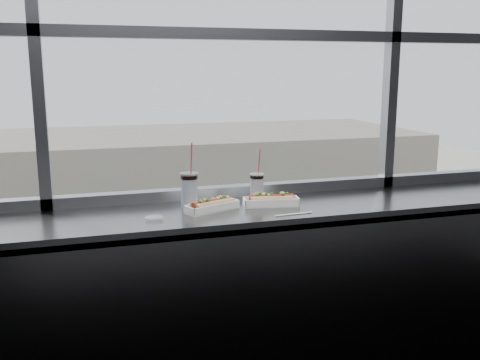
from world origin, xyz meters
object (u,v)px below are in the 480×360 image
object	(u,v)px
wrapper	(154,217)
car_far_b	(170,291)
loose_straw	(294,214)
car_near_d	(282,358)
tree_right	(275,220)
pedestrian_b	(62,277)
hotdog_tray_right	(271,200)
car_near_e	(397,338)
hotdog_tray_left	(212,205)
tree_center	(121,240)
pedestrian_c	(205,256)
soda_cup_right	(257,186)
soda_cup_left	(189,188)
car_far_c	(299,277)

from	to	relation	value
wrapper	car_far_b	xyz separation A→B (m)	(3.84, 24.37, -10.98)
loose_straw	car_near_d	bearing A→B (deg)	65.13
wrapper	tree_right	world-z (taller)	wrapper
car_near_d	pedestrian_b	xyz separation A→B (m)	(-8.96, 11.95, 0.00)
hotdog_tray_right	car_near_d	bearing A→B (deg)	77.53
wrapper	car_near_e	distance (m)	23.42
hotdog_tray_left	tree_center	bearing A→B (deg)	64.38
hotdog_tray_right	pedestrian_c	xyz separation A→B (m)	(6.31, 29.31, -11.07)
hotdog_tray_left	hotdog_tray_right	distance (m)	0.33
soda_cup_right	car_far_b	bearing A→B (deg)	82.34
hotdog_tray_right	soda_cup_left	bearing A→B (deg)	176.19
soda_cup_left	tree_center	bearing A→B (deg)	87.12
car_near_e	pedestrian_b	bearing A→B (deg)	50.60
hotdog_tray_left	car_far_c	xyz separation A→B (m)	(11.04, 24.29, -11.09)
loose_straw	car_far_c	distance (m)	28.91
tree_center	pedestrian_c	bearing A→B (deg)	11.01
soda_cup_right	loose_straw	size ratio (longest dim) A/B	1.48
loose_straw	car_near_d	distance (m)	20.88
wrapper	tree_center	world-z (taller)	wrapper
hotdog_tray_left	wrapper	bearing A→B (deg)	171.79
car_near_e	car_far_c	world-z (taller)	car_near_e
car_near_e	tree_right	distance (m)	12.28
soda_cup_right	car_far_c	size ratio (longest dim) A/B	0.05
car_far_c	car_far_b	xyz separation A→B (m)	(-7.51, 0.00, 0.10)
car_far_b	tree_right	xyz separation A→B (m)	(7.48, 4.00, 2.20)
car_near_d	pedestrian_b	world-z (taller)	pedestrian_b
car_near_e	pedestrian_c	bearing A→B (deg)	23.78
hotdog_tray_left	loose_straw	size ratio (longest dim) A/B	1.51
car_far_b	tree_right	world-z (taller)	tree_right
car_far_c	car_near_d	world-z (taller)	car_near_d
hotdog_tray_right	soda_cup_left	distance (m)	0.44
car_far_b	car_near_e	bearing A→B (deg)	-126.47
hotdog_tray_left	tree_right	world-z (taller)	hotdog_tray_left
hotdog_tray_right	pedestrian_b	distance (m)	30.42
soda_cup_right	car_far_c	xyz separation A→B (m)	(10.76, 24.16, -11.15)
car_near_d	tree_right	bearing A→B (deg)	-13.06
car_far_c	pedestrian_b	distance (m)	13.73
car_near_e	tree_center	world-z (taller)	tree_center
soda_cup_left	car_far_b	bearing A→B (deg)	81.46
hotdog_tray_right	wrapper	size ratio (longest dim) A/B	3.17
car_far_b	pedestrian_b	bearing A→B (deg)	60.86
wrapper	car_far_b	size ratio (longest dim) A/B	0.01
wrapper	car_near_e	bearing A→B (deg)	52.35
loose_straw	tree_right	bearing A→B (deg)	66.11
car_far_c	soda_cup_left	bearing A→B (deg)	148.33
soda_cup_right	car_near_e	xyz separation A→B (m)	(12.03, 16.16, -11.09)
pedestrian_c	hotdog_tray_right	bearing A→B (deg)	-102.15
car_near_d	car_near_e	bearing A→B (deg)	-83.93
pedestrian_b	pedestrian_c	bearing A→B (deg)	-172.93
hotdog_tray_left	car_far_b	bearing A→B (deg)	58.77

